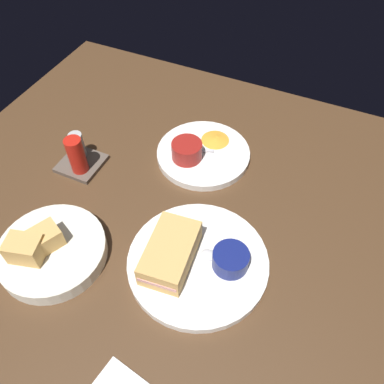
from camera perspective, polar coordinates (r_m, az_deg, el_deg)
The scene contains 11 objects.
ground_plane at distance 77.47cm, azimuth -4.27°, elevation -7.34°, with size 110.00×110.00×3.00cm, color #4C331E.
plate_sandwich_main at distance 72.42cm, azimuth 0.86°, elevation -10.12°, with size 25.62×25.62×1.60cm, color white.
sandwich_half_near at distance 69.77cm, azimuth -3.15°, elevation -8.78°, with size 13.92×8.93×4.80cm.
ramekin_dark_sauce at distance 69.94cm, azimuth 5.63°, elevation -9.67°, with size 6.51×6.51×3.49cm.
spoon_by_dark_ramekin at distance 72.11cm, azimuth 1.58°, elevation -8.73°, with size 2.26×9.88×0.80cm.
plate_chips_companion at distance 89.52cm, azimuth 1.65°, elevation 5.54°, with size 21.00×21.00×1.60cm, color white.
ramekin_light_gravy at distance 86.16cm, azimuth -0.76°, elevation 6.10°, with size 6.74×6.74×4.01cm.
spoon_by_gravy_ramekin at distance 88.89cm, azimuth -1.31°, elevation 6.20°, with size 4.93×9.73×0.80cm.
plantain_chip_scatter at distance 90.10cm, azimuth 1.43°, elevation 6.88°, with size 13.91×12.29×0.60cm.
bread_basket_rear at distance 76.66cm, azimuth -19.94°, elevation -7.97°, with size 19.65×19.65×7.49cm.
condiment_caddy at distance 88.87cm, azimuth -16.15°, elevation 5.07°, with size 9.00×9.00×9.50cm.
Camera 1 is at (-35.29, -22.40, 63.73)cm, focal length 36.75 mm.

